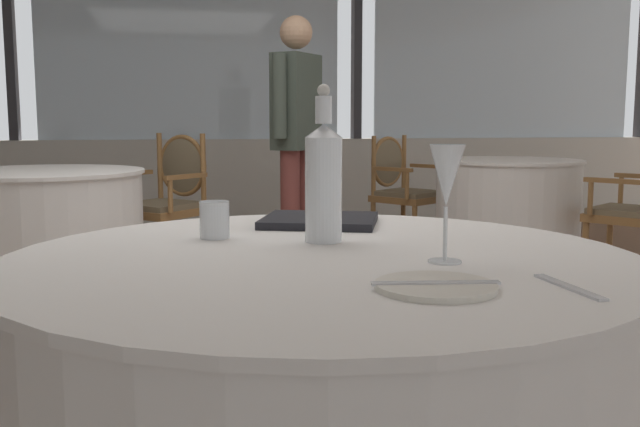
{
  "coord_description": "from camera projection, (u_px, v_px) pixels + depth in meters",
  "views": [
    {
      "loc": [
        -0.21,
        -2.89,
        1.02
      ],
      "look_at": [
        0.1,
        -1.4,
        0.83
      ],
      "focal_mm": 39.96,
      "sensor_mm": 36.0,
      "label": 1
    }
  ],
  "objects": [
    {
      "name": "butter_knife",
      "position": [
        436.0,
        283.0,
        1.14
      ],
      "size": [
        0.21,
        0.05,
        0.0
      ],
      "primitive_type": "cube",
      "rotation": [
        0.0,
        0.0,
        -0.15
      ],
      "color": "silver",
      "rests_on": "foreground_table"
    },
    {
      "name": "background_table_0",
      "position": [
        507.0,
        213.0,
        5.06
      ],
      "size": [
        1.03,
        1.03,
        0.76
      ],
      "color": "white",
      "rests_on": "ground_plane"
    },
    {
      "name": "wine_glass",
      "position": [
        447.0,
        179.0,
        1.34
      ],
      "size": [
        0.07,
        0.07,
        0.22
      ],
      "color": "white",
      "rests_on": "foreground_table"
    },
    {
      "name": "water_bottle",
      "position": [
        324.0,
        179.0,
        1.58
      ],
      "size": [
        0.08,
        0.08,
        0.35
      ],
      "color": "white",
      "rests_on": "foreground_table"
    },
    {
      "name": "side_plate",
      "position": [
        436.0,
        286.0,
        1.14
      ],
      "size": [
        0.2,
        0.2,
        0.01
      ],
      "primitive_type": "cylinder",
      "color": "silver",
      "rests_on": "foreground_table"
    },
    {
      "name": "dining_chair_1_0",
      "position": [
        170.0,
        193.0,
        4.76
      ],
      "size": [
        0.66,
        0.66,
        0.94
      ],
      "rotation": [
        0.0,
        0.0,
        3.93
      ],
      "color": "olive",
      "rests_on": "ground_plane"
    },
    {
      "name": "ground_plane",
      "position": [
        229.0,
        367.0,
        2.98
      ],
      "size": [
        14.38,
        14.38,
        0.0
      ],
      "primitive_type": "plane",
      "color": "brown"
    },
    {
      "name": "water_tumbler",
      "position": [
        215.0,
        220.0,
        1.63
      ],
      "size": [
        0.07,
        0.07,
        0.09
      ],
      "primitive_type": "cylinder",
      "color": "white",
      "rests_on": "foreground_table"
    },
    {
      "name": "dinner_fork",
      "position": [
        569.0,
        287.0,
        1.15
      ],
      "size": [
        0.03,
        0.18,
        0.0
      ],
      "primitive_type": "cube",
      "rotation": [
        0.0,
        0.0,
        1.61
      ],
      "color": "silver",
      "rests_on": "foreground_table"
    },
    {
      "name": "window_wall_far",
      "position": [
        193.0,
        106.0,
        6.87
      ],
      "size": [
        10.35,
        0.14,
        2.93
      ],
      "color": "beige",
      "rests_on": "ground_plane"
    },
    {
      "name": "menu_book",
      "position": [
        320.0,
        220.0,
        1.86
      ],
      "size": [
        0.36,
        0.34,
        0.02
      ],
      "primitive_type": "cube",
      "rotation": [
        0.0,
        0.0,
        -0.34
      ],
      "color": "black",
      "rests_on": "foreground_table"
    },
    {
      "name": "dining_chair_0_1",
      "position": [
        400.0,
        184.0,
        5.68
      ],
      "size": [
        0.66,
        0.64,
        0.91
      ],
      "rotation": [
        0.0,
        0.0,
        11.61
      ],
      "color": "olive",
      "rests_on": "ground_plane"
    },
    {
      "name": "background_table_1",
      "position": [
        43.0,
        238.0,
        3.95
      ],
      "size": [
        1.12,
        1.12,
        0.76
      ],
      "color": "white",
      "rests_on": "ground_plane"
    },
    {
      "name": "diner_person_0",
      "position": [
        296.0,
        128.0,
        4.73
      ],
      "size": [
        0.38,
        0.43,
        1.71
      ],
      "rotation": [
        0.0,
        0.0,
        5.6
      ],
      "color": "brown",
      "rests_on": "ground_plane"
    }
  ]
}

